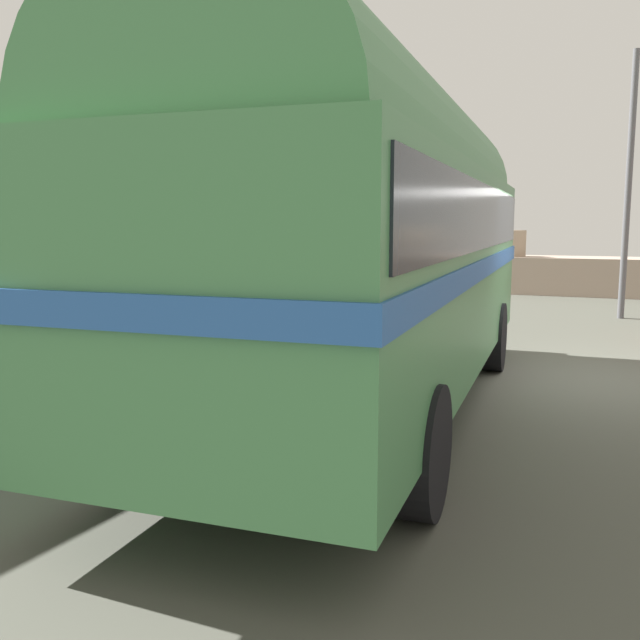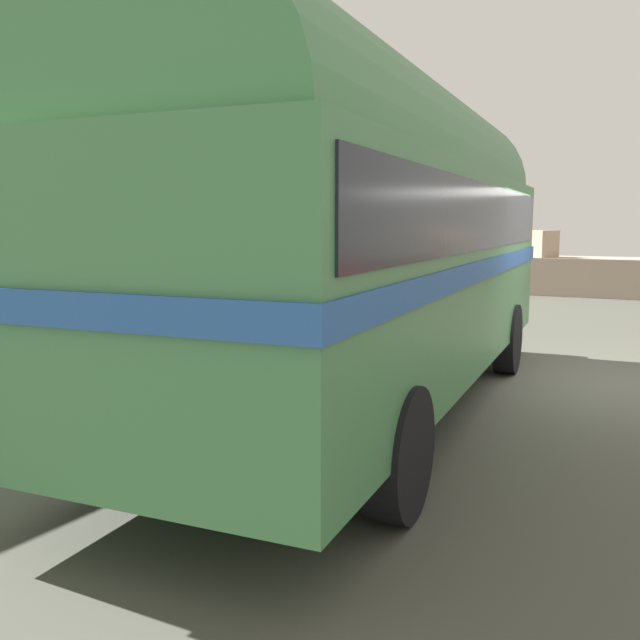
% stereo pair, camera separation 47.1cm
% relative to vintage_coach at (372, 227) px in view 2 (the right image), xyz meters
% --- Properties ---
extents(ground, '(32.00, 26.00, 0.02)m').
position_rel_vintage_coach_xyz_m(ground, '(2.06, 2.57, -2.04)').
color(ground, '#4A4B42').
extents(vintage_coach, '(2.95, 8.72, 3.70)m').
position_rel_vintage_coach_xyz_m(vintage_coach, '(0.00, 0.00, 0.00)').
color(vintage_coach, black).
rests_on(vintage_coach, ground).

